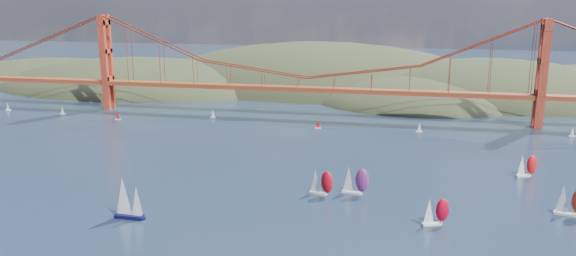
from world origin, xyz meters
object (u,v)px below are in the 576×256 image
Objects in this scene: racer_0 at (321,181)px; racer_3 at (527,165)px; racer_1 at (435,211)px; racer_rwb at (355,180)px; sloop_navy at (127,199)px; racer_2 at (571,201)px.

racer_3 is (72.66, 34.88, -0.34)m from racer_0.
racer_1 is at bearing -8.42° from racer_0.
racer_0 is 0.94× the size of racer_rwb.
racer_3 is at bearing 44.08° from racer_0.
sloop_navy is 144.03m from racer_3.
sloop_navy is 1.55× the size of racer_1.
racer_1 is 0.89× the size of racer_2.
racer_1 reaches higher than racer_3.
racer_2 is at bearing 16.36° from racer_0.
racer_2 reaches higher than racer_3.
racer_3 is at bearing 36.44° from racer_1.
racer_1 is (91.69, 13.74, -1.98)m from sloop_navy.
racer_2 is 1.14× the size of racer_3.
racer_2 is (132.82, 29.69, -1.42)m from sloop_navy.
sloop_navy is 63.58m from racer_0.
racer_2 is at bearing 1.18° from racer_1.
racer_0 is 80.60m from racer_3.
racer_0 is at bearing -175.76° from racer_3.
racer_3 is 0.87× the size of racer_rwb.
racer_1 is at bearing -144.95° from racer_3.
racer_1 is 33.76m from racer_rwb.
sloop_navy is 1.45× the size of racer_0.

